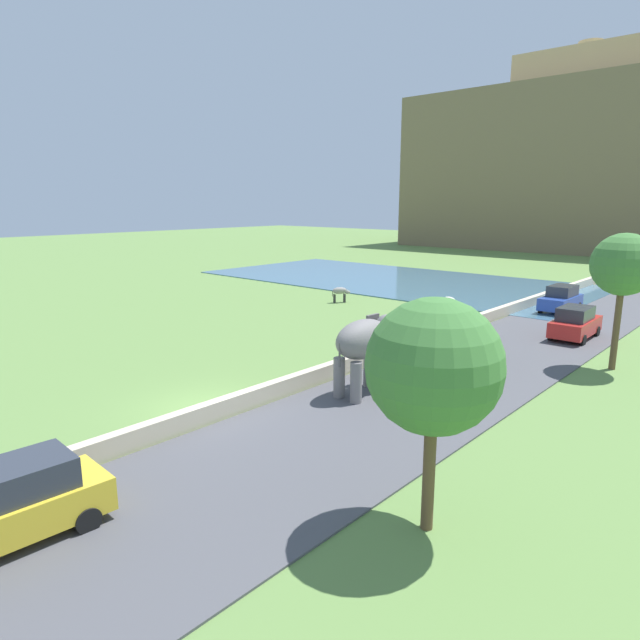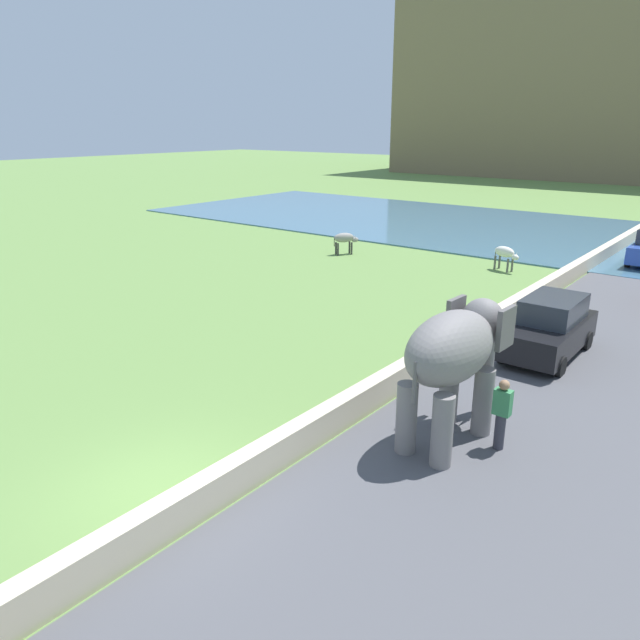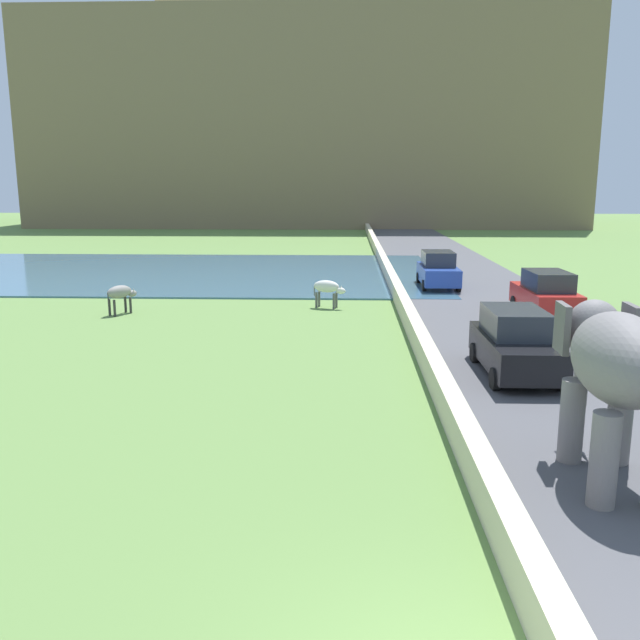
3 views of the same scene
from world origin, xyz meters
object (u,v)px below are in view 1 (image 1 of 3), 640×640
at_px(cow_white, 450,302).
at_px(car_blue, 561,299).
at_px(cow_grey, 340,291).
at_px(car_red, 575,323).
at_px(car_black, 448,341).
at_px(elephant, 367,343).
at_px(person_beside_elephant, 392,376).
at_px(car_yellow, 13,504).

bearing_deg(cow_white, car_blue, 46.46).
bearing_deg(cow_grey, car_red, 0.25).
relative_size(car_black, cow_white, 2.83).
distance_m(elephant, person_beside_elephant, 1.57).
xyz_separation_m(car_yellow, cow_grey, (-13.34, 27.07, -0.06)).
bearing_deg(car_red, car_black, -111.22).
distance_m(elephant, car_black, 6.47).
xyz_separation_m(car_red, cow_white, (-8.41, 1.60, -0.06)).
bearing_deg(car_black, cow_white, 118.43).
bearing_deg(person_beside_elephant, car_yellow, -94.59).
relative_size(person_beside_elephant, car_yellow, 0.40).
height_order(elephant, person_beside_elephant, elephant).
height_order(elephant, cow_grey, elephant).
height_order(car_blue, car_yellow, same).
relative_size(person_beside_elephant, car_red, 0.40).
relative_size(elephant, car_black, 0.87).
bearing_deg(cow_white, elephant, -71.85).
height_order(cow_grey, cow_white, same).
xyz_separation_m(car_red, car_black, (-3.15, -8.12, 0.00)).
height_order(car_blue, car_black, same).
bearing_deg(cow_white, person_beside_elephant, -68.31).
relative_size(elephant, cow_grey, 2.59).
relative_size(elephant, car_yellow, 0.86).
height_order(elephant, cow_white, elephant).
height_order(car_red, car_yellow, same).
bearing_deg(cow_grey, car_black, -31.09).
relative_size(person_beside_elephant, car_black, 0.41).
bearing_deg(car_blue, cow_white, -133.54).
xyz_separation_m(elephant, person_beside_elephant, (1.03, 0.25, -1.16)).
bearing_deg(car_black, car_red, 68.78).
bearing_deg(car_red, car_blue, 113.83).
bearing_deg(cow_white, car_red, -10.77).
bearing_deg(elephant, car_black, 90.09).
relative_size(car_red, car_black, 1.01).
relative_size(car_red, car_yellow, 0.99).
xyz_separation_m(elephant, cow_grey, (-13.35, 14.41, -1.20)).
bearing_deg(person_beside_elephant, elephant, -166.60).
bearing_deg(car_blue, car_red, -66.17).
distance_m(car_blue, cow_white, 7.64).
distance_m(elephant, car_blue, 21.64).
xyz_separation_m(cow_grey, cow_white, (8.08, 1.67, 0.00)).
relative_size(cow_grey, cow_white, 0.95).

